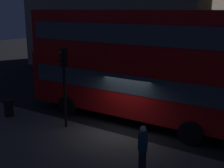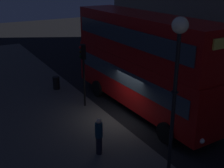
{
  "view_description": "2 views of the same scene",
  "coord_description": "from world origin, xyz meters",
  "px_view_note": "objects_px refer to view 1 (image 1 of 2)",
  "views": [
    {
      "loc": [
        6.74,
        -11.13,
        5.69
      ],
      "look_at": [
        -0.8,
        0.37,
        2.17
      ],
      "focal_mm": 47.39,
      "sensor_mm": 36.0,
      "label": 1
    },
    {
      "loc": [
        12.55,
        -7.88,
        7.63
      ],
      "look_at": [
        -2.17,
        0.58,
        1.29
      ],
      "focal_mm": 47.02,
      "sensor_mm": 36.0,
      "label": 2
    }
  ],
  "objects_px": {
    "pedestrian": "(143,149)",
    "litter_bin": "(9,108)",
    "double_decker_bus": "(128,61)",
    "traffic_light_near_kerb": "(64,71)"
  },
  "relations": [
    {
      "from": "double_decker_bus",
      "to": "litter_bin",
      "type": "height_order",
      "value": "double_decker_bus"
    },
    {
      "from": "traffic_light_near_kerb",
      "to": "litter_bin",
      "type": "bearing_deg",
      "value": -160.17
    },
    {
      "from": "pedestrian",
      "to": "double_decker_bus",
      "type": "bearing_deg",
      "value": 18.95
    },
    {
      "from": "pedestrian",
      "to": "litter_bin",
      "type": "relative_size",
      "value": 1.93
    },
    {
      "from": "traffic_light_near_kerb",
      "to": "litter_bin",
      "type": "relative_size",
      "value": 4.23
    },
    {
      "from": "traffic_light_near_kerb",
      "to": "litter_bin",
      "type": "xyz_separation_m",
      "value": [
        -3.55,
        -0.52,
        -2.29
      ]
    },
    {
      "from": "double_decker_bus",
      "to": "litter_bin",
      "type": "xyz_separation_m",
      "value": [
        -5.35,
        -3.38,
        -2.56
      ]
    },
    {
      "from": "traffic_light_near_kerb",
      "to": "litter_bin",
      "type": "height_order",
      "value": "traffic_light_near_kerb"
    },
    {
      "from": "traffic_light_near_kerb",
      "to": "pedestrian",
      "type": "xyz_separation_m",
      "value": [
        5.0,
        -1.6,
        -1.85
      ]
    },
    {
      "from": "pedestrian",
      "to": "litter_bin",
      "type": "bearing_deg",
      "value": 66.12
    }
  ]
}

